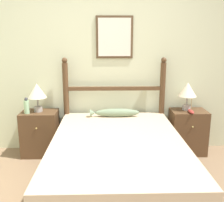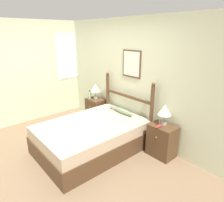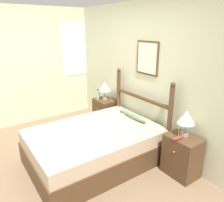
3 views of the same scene
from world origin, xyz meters
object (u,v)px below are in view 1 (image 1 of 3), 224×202
(bed, at_px, (117,164))
(table_lamp_right, at_px, (187,91))
(nightstand_right, at_px, (187,132))
(table_lamp_left, at_px, (37,92))
(fish_pillow, at_px, (115,113))
(bottle, at_px, (26,106))
(model_boat, at_px, (191,111))
(nightstand_left, at_px, (40,133))

(bed, bearing_deg, table_lamp_right, 42.33)
(nightstand_right, distance_m, table_lamp_left, 2.17)
(table_lamp_left, relative_size, fish_pillow, 0.58)
(nightstand_right, relative_size, fish_pillow, 0.93)
(table_lamp_right, bearing_deg, table_lamp_left, -179.14)
(bottle, xyz_separation_m, model_boat, (2.20, -0.03, -0.08))
(fish_pillow, bearing_deg, bottle, -179.38)
(nightstand_left, relative_size, table_lamp_left, 1.60)
(bed, distance_m, nightstand_right, 1.36)
(nightstand_right, height_order, bottle, bottle)
(bed, bearing_deg, fish_pillow, 89.94)
(nightstand_left, xyz_separation_m, model_boat, (2.06, -0.12, 0.33))
(nightstand_left, height_order, table_lamp_left, table_lamp_left)
(nightstand_left, relative_size, bottle, 2.84)
(table_lamp_left, bearing_deg, model_boat, -3.48)
(nightstand_left, bearing_deg, fish_pillow, -3.80)
(bed, relative_size, fish_pillow, 3.05)
(nightstand_left, relative_size, model_boat, 3.09)
(nightstand_right, relative_size, table_lamp_right, 1.60)
(nightstand_right, bearing_deg, nightstand_left, 180.00)
(table_lamp_left, xyz_separation_m, bottle, (-0.13, -0.09, -0.17))
(table_lamp_right, bearing_deg, nightstand_left, -178.85)
(model_boat, bearing_deg, bottle, 179.12)
(nightstand_left, height_order, bottle, bottle)
(bottle, bearing_deg, fish_pillow, 0.62)
(nightstand_right, bearing_deg, fish_pillow, -176.19)
(nightstand_left, height_order, fish_pillow, fish_pillow)
(nightstand_left, relative_size, nightstand_right, 1.00)
(bed, bearing_deg, table_lamp_left, 139.70)
(bottle, bearing_deg, model_boat, -0.88)
(table_lamp_right, bearing_deg, bottle, -176.78)
(table_lamp_left, bearing_deg, bed, -40.30)
(nightstand_left, bearing_deg, table_lamp_right, 1.15)
(nightstand_left, distance_m, nightstand_right, 2.08)
(bed, distance_m, table_lamp_left, 1.51)
(table_lamp_left, relative_size, bottle, 1.77)
(fish_pillow, bearing_deg, model_boat, -2.59)
(nightstand_left, distance_m, table_lamp_right, 2.13)
(bed, xyz_separation_m, table_lamp_left, (-1.05, 0.89, 0.62))
(model_boat, bearing_deg, table_lamp_right, 95.24)
(table_lamp_right, height_order, fish_pillow, table_lamp_right)
(bed, xyz_separation_m, table_lamp_right, (1.01, 0.92, 0.62))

